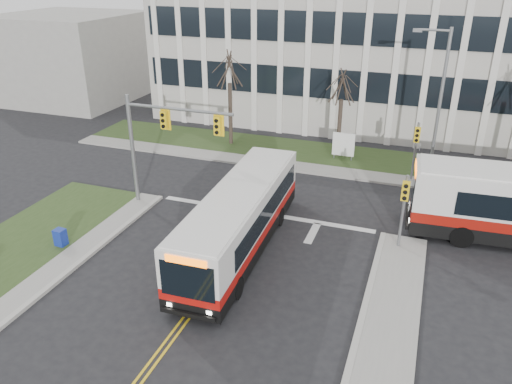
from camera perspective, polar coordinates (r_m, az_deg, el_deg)
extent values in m
plane|color=black|center=(20.83, -6.55, -12.31)|extent=(120.00, 120.00, 0.00)
cube|color=#9E9B93|center=(32.52, 13.39, 1.67)|extent=(44.00, 1.60, 0.14)
cube|color=#2C411C|center=(35.11, 14.00, 3.34)|extent=(44.00, 5.00, 0.12)
cube|color=#B6B3A8|center=(45.26, 16.72, 15.64)|extent=(40.00, 16.00, 12.00)
cube|color=#9E9B93|center=(53.56, -20.28, 14.30)|extent=(12.00, 12.00, 8.00)
cylinder|color=slate|center=(28.20, -13.90, 4.62)|extent=(0.22, 0.22, 6.20)
cylinder|color=slate|center=(25.92, -8.84, 9.33)|extent=(6.00, 0.16, 0.16)
cube|color=yellow|center=(26.34, -10.46, 8.10)|extent=(0.34, 0.24, 0.92)
cube|color=yellow|center=(25.01, -4.42, 7.54)|extent=(0.34, 0.24, 0.92)
cylinder|color=slate|center=(24.18, 16.41, -2.29)|extent=(0.14, 0.14, 3.80)
cube|color=yellow|center=(23.49, 16.72, 0.10)|extent=(0.34, 0.24, 0.92)
cylinder|color=slate|center=(32.03, 17.68, 4.31)|extent=(0.14, 0.14, 3.80)
cube|color=yellow|center=(31.46, 17.94, 6.24)|extent=(0.34, 0.24, 0.92)
cylinder|color=slate|center=(31.91, 20.19, 9.00)|extent=(0.20, 0.20, 9.20)
cylinder|color=slate|center=(31.10, 19.71, 17.03)|extent=(1.80, 0.14, 0.14)
cube|color=slate|center=(31.14, 17.98, 17.17)|extent=(0.50, 0.25, 0.18)
cylinder|color=slate|center=(34.88, 8.92, 4.43)|extent=(0.08, 0.08, 1.00)
cylinder|color=slate|center=(34.69, 10.86, 4.17)|extent=(0.08, 0.08, 1.00)
cube|color=white|center=(34.54, 9.97, 5.38)|extent=(1.50, 0.12, 1.60)
cylinder|color=#42352B|center=(36.92, -2.94, 8.82)|extent=(0.28, 0.28, 4.62)
cylinder|color=#42352B|center=(35.01, 9.48, 7.15)|extent=(0.28, 0.28, 4.09)
cube|color=navy|center=(25.73, -21.43, -4.95)|extent=(0.52, 0.48, 0.95)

